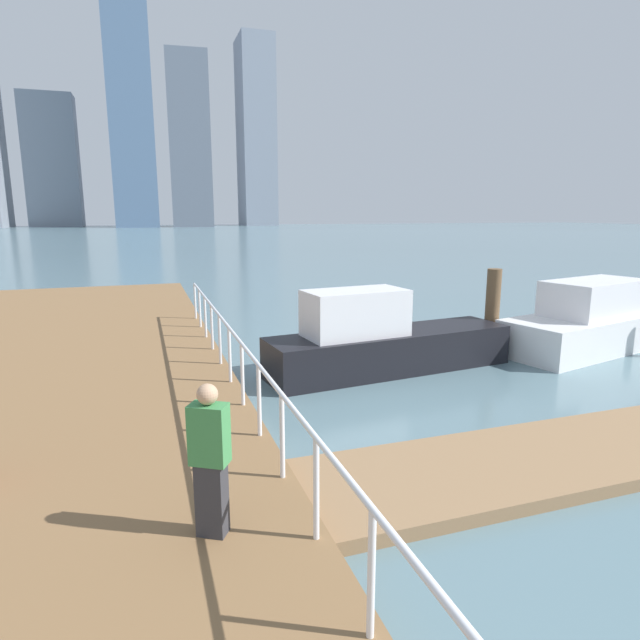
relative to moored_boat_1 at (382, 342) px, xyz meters
name	(u,v)px	position (x,y,z in m)	size (l,w,h in m)	color
ground_plane	(310,334)	(-0.39, 4.13, -0.69)	(300.00, 300.00, 0.00)	slate
floating_dock	(615,446)	(1.56, -4.87, -0.60)	(10.91, 2.00, 0.18)	#93704C
boardwalk_railing	(416,601)	(-3.54, -7.95, 0.52)	(0.06, 27.04, 1.08)	white
dock_piling_1	(405,324)	(1.09, 1.00, 0.12)	(0.34, 0.34, 1.62)	brown
dock_piling_5	(492,312)	(3.32, 0.56, 0.39)	(0.35, 0.35, 2.16)	brown
moored_boat_1	(382,342)	(0.00, 0.00, 0.00)	(5.86, 2.02, 1.90)	black
moored_boat_2	(601,322)	(6.45, 0.14, 0.01)	(6.67, 3.26, 1.82)	white
pedestrian_0	(210,459)	(-4.49, -5.61, 0.50)	(0.42, 0.37, 1.55)	#333338
skyline_tower_1	(52,162)	(-24.98, 143.79, 15.67)	(12.49, 7.76, 32.72)	gray
skyline_tower_2	(126,51)	(-5.38, 133.05, 40.64)	(10.19, 12.73, 82.66)	slate
skyline_tower_3	(190,143)	(8.61, 132.55, 20.26)	(9.99, 12.36, 41.91)	slate
skyline_tower_4	(256,134)	(27.99, 143.39, 24.61)	(9.13, 13.51, 50.61)	gray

